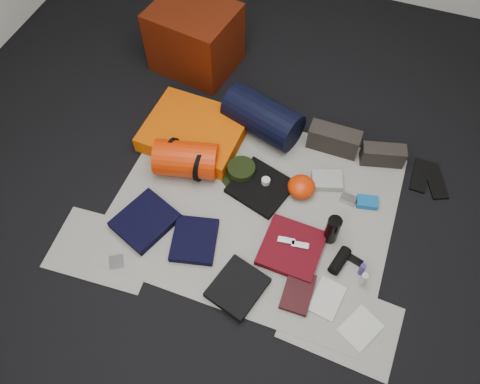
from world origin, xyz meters
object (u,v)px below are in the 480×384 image
(red_cabinet, at_px, (195,38))
(compact_camera, at_px, (348,199))
(stuff_sack, at_px, (186,159))
(paperback_book, at_px, (298,292))
(navy_duffel, at_px, (263,117))
(sleeping_pad, at_px, (194,131))
(water_bottle, at_px, (332,230))

(red_cabinet, bearing_deg, compact_camera, -22.05)
(stuff_sack, xyz_separation_m, paperback_book, (0.87, -0.53, -0.09))
(navy_duffel, distance_m, paperback_book, 1.14)
(paperback_book, bearing_deg, red_cabinet, 128.32)
(sleeping_pad, relative_size, paperback_book, 2.65)
(red_cabinet, height_order, water_bottle, red_cabinet)
(compact_camera, relative_size, paperback_book, 0.39)
(compact_camera, bearing_deg, water_bottle, -89.84)
(water_bottle, distance_m, compact_camera, 0.29)
(red_cabinet, distance_m, compact_camera, 1.54)
(sleeping_pad, bearing_deg, stuff_sack, -76.50)
(water_bottle, height_order, compact_camera, water_bottle)
(navy_duffel, height_order, paperback_book, navy_duffel)
(sleeping_pad, distance_m, navy_duffel, 0.45)
(sleeping_pad, xyz_separation_m, navy_duffel, (0.39, 0.21, 0.07))
(compact_camera, height_order, paperback_book, compact_camera)
(paperback_book, bearing_deg, water_bottle, 77.05)
(red_cabinet, xyz_separation_m, stuff_sack, (0.32, -0.91, -0.11))
(sleeping_pad, xyz_separation_m, water_bottle, (1.01, -0.41, 0.04))
(navy_duffel, bearing_deg, stuff_sack, -108.25)
(red_cabinet, distance_m, navy_duffel, 0.79)
(navy_duffel, xyz_separation_m, water_bottle, (0.62, -0.62, -0.03))
(navy_duffel, bearing_deg, red_cabinet, 162.83)
(compact_camera, distance_m, paperback_book, 0.67)
(compact_camera, bearing_deg, navy_duffel, 160.69)
(stuff_sack, relative_size, compact_camera, 4.17)
(water_bottle, bearing_deg, compact_camera, 81.97)
(stuff_sack, xyz_separation_m, navy_duffel, (0.33, 0.46, 0.02))
(red_cabinet, height_order, compact_camera, red_cabinet)
(navy_duffel, bearing_deg, sleeping_pad, -134.98)
(sleeping_pad, height_order, navy_duffel, navy_duffel)
(red_cabinet, xyz_separation_m, paperback_book, (1.19, -1.44, -0.21))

